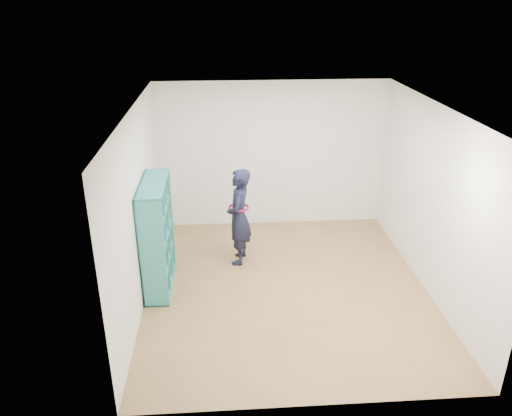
{
  "coord_description": "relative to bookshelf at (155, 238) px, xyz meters",
  "views": [
    {
      "loc": [
        -0.87,
        -6.12,
        3.94
      ],
      "look_at": [
        -0.41,
        0.3,
        1.14
      ],
      "focal_mm": 35.0,
      "sensor_mm": 36.0,
      "label": 1
    }
  ],
  "objects": [
    {
      "name": "wall_right",
      "position": [
        3.84,
        -0.22,
        0.53
      ],
      "size": [
        0.02,
        4.5,
        2.6
      ],
      "primitive_type": "cube",
      "color": "silver",
      "rests_on": "floor"
    },
    {
      "name": "ceiling",
      "position": [
        1.84,
        -0.22,
        1.83
      ],
      "size": [
        4.5,
        4.5,
        0.0
      ],
      "primitive_type": "plane",
      "color": "white",
      "rests_on": "wall_back"
    },
    {
      "name": "smartphone",
      "position": [
        1.07,
        0.72,
        0.1
      ],
      "size": [
        0.02,
        0.1,
        0.14
      ],
      "rotation": [
        0.25,
        0.0,
        0.11
      ],
      "color": "silver",
      "rests_on": "person"
    },
    {
      "name": "bookshelf",
      "position": [
        0.0,
        0.0,
        0.0
      ],
      "size": [
        0.35,
        1.19,
        1.58
      ],
      "color": "teal",
      "rests_on": "floor"
    },
    {
      "name": "wall_front",
      "position": [
        1.84,
        -2.47,
        0.53
      ],
      "size": [
        4.0,
        0.02,
        2.6
      ],
      "primitive_type": "cube",
      "color": "silver",
      "rests_on": "floor"
    },
    {
      "name": "wall_left",
      "position": [
        -0.16,
        -0.22,
        0.53
      ],
      "size": [
        0.02,
        4.5,
        2.6
      ],
      "primitive_type": "cube",
      "color": "silver",
      "rests_on": "floor"
    },
    {
      "name": "floor",
      "position": [
        1.84,
        -0.22,
        -0.77
      ],
      "size": [
        4.5,
        4.5,
        0.0
      ],
      "primitive_type": "plane",
      "color": "olive",
      "rests_on": "ground"
    },
    {
      "name": "person",
      "position": [
        1.21,
        0.62,
        0.0
      ],
      "size": [
        0.46,
        0.62,
        1.54
      ],
      "rotation": [
        0.0,
        0.0,
        -1.75
      ],
      "color": "black",
      "rests_on": "floor"
    },
    {
      "name": "wall_back",
      "position": [
        1.84,
        2.03,
        0.53
      ],
      "size": [
        4.0,
        0.02,
        2.6
      ],
      "primitive_type": "cube",
      "color": "silver",
      "rests_on": "floor"
    }
  ]
}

